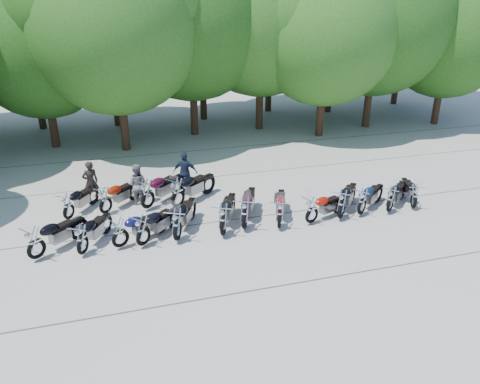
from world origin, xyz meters
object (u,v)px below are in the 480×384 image
object	(u,v)px
motorcycle_0	(35,242)
motorcycle_14	(105,200)
motorcycle_11	(391,199)
motorcycle_4	(177,224)
motorcycle_15	(147,193)
motorcycle_13	(68,206)
rider_0	(91,182)
motorcycle_7	(280,212)
motorcycle_16	(177,192)
rider_2	(185,172)
motorcycle_6	(245,212)
motorcycle_10	(362,201)
motorcycle_1	(82,239)
rider_1	(137,184)
motorcycle_3	(143,230)
motorcycle_9	(342,203)
motorcycle_5	(223,218)
motorcycle_2	(120,232)
motorcycle_8	(312,209)
motorcycle_12	(414,195)

from	to	relation	value
motorcycle_0	motorcycle_14	xyz separation A→B (m)	(2.18, 2.79, -0.02)
motorcycle_11	motorcycle_4	bearing A→B (deg)	49.07
motorcycle_15	motorcycle_13	bearing A→B (deg)	50.15
rider_0	motorcycle_0	bearing A→B (deg)	50.82
motorcycle_7	motorcycle_16	xyz separation A→B (m)	(-3.21, 2.71, 0.07)
motorcycle_11	rider_2	xyz separation A→B (m)	(-7.16, 4.21, 0.27)
motorcycle_6	motorcycle_10	xyz separation A→B (m)	(4.59, -0.12, -0.09)
motorcycle_1	rider_1	distance (m)	4.13
motorcycle_3	motorcycle_6	size ratio (longest dim) A/B	0.90
motorcycle_6	rider_0	xyz separation A→B (m)	(-5.22, 4.05, 0.15)
rider_1	motorcycle_6	bearing A→B (deg)	155.47
motorcycle_6	motorcycle_15	xyz separation A→B (m)	(-3.13, 2.67, 0.00)
motorcycle_9	motorcycle_14	size ratio (longest dim) A/B	1.07
motorcycle_9	rider_0	size ratio (longest dim) A/B	1.37
motorcycle_3	motorcycle_15	xyz separation A→B (m)	(0.44, 2.86, 0.07)
motorcycle_3	motorcycle_13	distance (m)	3.71
motorcycle_5	motorcycle_14	distance (m)	4.85
motorcycle_5	motorcycle_6	distance (m)	0.88
motorcycle_15	motorcycle_14	bearing A→B (deg)	47.68
motorcycle_2	motorcycle_10	world-z (taller)	motorcycle_10
motorcycle_3	motorcycle_8	bearing A→B (deg)	-133.46
motorcycle_4	motorcycle_8	distance (m)	4.91
motorcycle_11	rider_0	world-z (taller)	rider_0
motorcycle_6	motorcycle_13	distance (m)	6.57
motorcycle_11	rider_0	distance (m)	11.77
motorcycle_3	motorcycle_10	xyz separation A→B (m)	(8.16, 0.08, -0.02)
motorcycle_4	motorcycle_10	size ratio (longest dim) A/B	1.10
motorcycle_10	motorcycle_1	bearing A→B (deg)	53.73
motorcycle_8	motorcycle_4	bearing A→B (deg)	68.19
motorcycle_5	rider_2	distance (m)	4.29
motorcycle_4	rider_1	size ratio (longest dim) A/B	1.44
motorcycle_10	rider_0	distance (m)	10.66
motorcycle_13	rider_1	size ratio (longest dim) A/B	1.26
motorcycle_11	motorcycle_14	size ratio (longest dim) A/B	0.97
motorcycle_0	rider_1	size ratio (longest dim) A/B	1.37
motorcycle_3	motorcycle_13	bearing A→B (deg)	-1.15
motorcycle_3	rider_0	xyz separation A→B (m)	(-1.65, 4.24, 0.22)
motorcycle_0	rider_1	xyz separation A→B (m)	(3.45, 3.48, 0.19)
motorcycle_6	motorcycle_7	world-z (taller)	motorcycle_6
motorcycle_7	motorcycle_12	world-z (taller)	motorcycle_7
motorcycle_2	motorcycle_15	xyz separation A→B (m)	(1.18, 2.78, 0.09)
motorcycle_11	rider_0	bearing A→B (deg)	28.19
motorcycle_11	motorcycle_6	bearing A→B (deg)	47.32
motorcycle_4	motorcycle_9	distance (m)	6.12
motorcycle_13	motorcycle_3	bearing A→B (deg)	165.90
motorcycle_15	rider_0	size ratio (longest dim) A/B	1.46
motorcycle_5	motorcycle_2	bearing A→B (deg)	22.38
motorcycle_11	motorcycle_14	distance (m)	10.86
motorcycle_3	motorcycle_12	xyz separation A→B (m)	(10.42, 0.05, -0.06)
motorcycle_12	rider_0	bearing A→B (deg)	0.96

